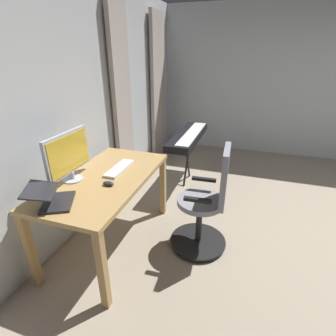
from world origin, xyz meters
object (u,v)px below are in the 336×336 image
object	(u,v)px
laptop	(52,198)
office_chair	(207,205)
computer_mouse	(108,184)
piano_keyboard	(188,137)
computer_keyboard	(119,168)
computer_monitor	(69,155)
desk	(106,186)

from	to	relation	value
laptop	office_chair	bearing A→B (deg)	97.91
computer_mouse	piano_keyboard	distance (m)	1.72
computer_keyboard	office_chair	bearing A→B (deg)	93.68
computer_keyboard	computer_monitor	bearing A→B (deg)	-42.32
computer_keyboard	computer_mouse	world-z (taller)	computer_mouse
computer_mouse	office_chair	bearing A→B (deg)	115.09
office_chair	computer_keyboard	size ratio (longest dim) A/B	2.52
office_chair	piano_keyboard	distance (m)	1.43
laptop	desk	bearing A→B (deg)	137.09
office_chair	laptop	xyz separation A→B (m)	(0.77, -1.06, 0.32)
computer_keyboard	laptop	bearing A→B (deg)	-14.71
desk	computer_mouse	distance (m)	0.21
computer_monitor	desk	bearing A→B (deg)	119.14
computer_keyboard	computer_mouse	xyz separation A→B (m)	(0.32, 0.06, 0.01)
computer_keyboard	desk	bearing A→B (deg)	-14.17
desk	computer_keyboard	distance (m)	0.22
office_chair	computer_monitor	size ratio (longest dim) A/B	1.97
office_chair	computer_mouse	size ratio (longest dim) A/B	10.57
desk	piano_keyboard	xyz separation A→B (m)	(-1.56, 0.40, 0.04)
computer_keyboard	piano_keyboard	distance (m)	1.42
computer_monitor	laptop	world-z (taller)	computer_monitor
computer_monitor	computer_keyboard	xyz separation A→B (m)	(-0.32, 0.30, -0.23)
computer_mouse	laptop	bearing A→B (deg)	-32.87
office_chair	computer_monitor	bearing A→B (deg)	104.95
desk	computer_monitor	world-z (taller)	computer_monitor
laptop	computer_mouse	world-z (taller)	laptop
computer_monitor	laptop	xyz separation A→B (m)	(0.38, 0.11, -0.19)
office_chair	computer_keyboard	distance (m)	0.92
computer_mouse	desk	bearing A→B (deg)	-140.38
office_chair	computer_mouse	xyz separation A→B (m)	(0.38, -0.81, 0.28)
computer_mouse	computer_keyboard	bearing A→B (deg)	-168.59
desk	computer_monitor	xyz separation A→B (m)	(0.14, -0.25, 0.34)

